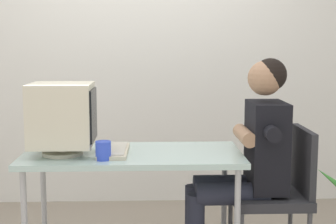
# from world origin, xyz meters

# --- Properties ---
(wall_back) EXTENTS (8.00, 0.10, 3.00)m
(wall_back) POSITION_xyz_m (0.30, 1.40, 1.50)
(wall_back) COLOR silver
(wall_back) RESTS_ON ground_plane
(desk) EXTENTS (1.34, 0.64, 0.75)m
(desk) POSITION_xyz_m (0.00, 0.00, 0.69)
(desk) COLOR #B7B7BC
(desk) RESTS_ON ground_plane
(crt_monitor) EXTENTS (0.38, 0.33, 0.43)m
(crt_monitor) POSITION_xyz_m (-0.42, -0.04, 0.98)
(crt_monitor) COLOR beige
(crt_monitor) RESTS_ON desk
(keyboard) EXTENTS (0.18, 0.42, 0.03)m
(keyboard) POSITION_xyz_m (-0.11, -0.01, 0.76)
(keyboard) COLOR beige
(keyboard) RESTS_ON desk
(office_chair) EXTENTS (0.47, 0.47, 0.88)m
(office_chair) POSITION_xyz_m (0.92, 0.03, 0.50)
(office_chair) COLOR #4C4C51
(office_chair) RESTS_ON ground_plane
(person_seated) EXTENTS (0.74, 0.55, 1.32)m
(person_seated) POSITION_xyz_m (0.72, 0.03, 0.73)
(person_seated) COLOR black
(person_seated) RESTS_ON ground_plane
(desk_mug) EXTENTS (0.09, 0.10, 0.11)m
(desk_mug) POSITION_xyz_m (-0.16, -0.19, 0.80)
(desk_mug) COLOR blue
(desk_mug) RESTS_ON desk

